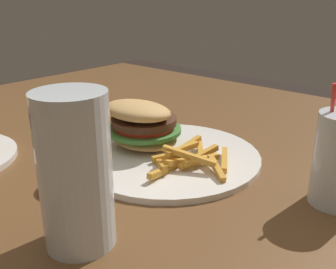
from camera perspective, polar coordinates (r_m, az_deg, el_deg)
dining_table at (r=0.69m, az=-8.54°, el=-11.74°), size 1.42×1.38×0.77m
meal_plate_near at (r=0.69m, az=-1.94°, el=-0.66°), size 0.32×0.32×0.10m
beer_glass at (r=0.44m, az=-13.24°, el=-5.89°), size 0.08×0.08×0.18m
spoon at (r=0.61m, az=-16.27°, el=-6.92°), size 0.17×0.11×0.02m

